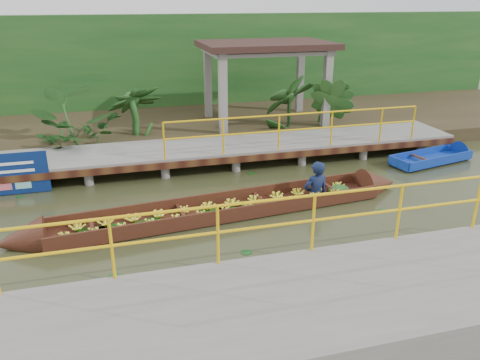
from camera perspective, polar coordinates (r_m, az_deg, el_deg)
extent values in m
plane|color=#303219|center=(10.66, -1.99, -4.22)|extent=(80.00, 80.00, 0.00)
cube|color=#2F2517|center=(17.56, -7.68, 6.74)|extent=(30.00, 8.00, 0.45)
cube|color=slate|center=(13.68, -5.40, 3.82)|extent=(16.00, 2.00, 0.15)
cube|color=black|center=(12.77, -4.60, 2.18)|extent=(16.00, 0.12, 0.18)
cylinder|color=yellow|center=(13.24, 7.09, 7.99)|extent=(7.50, 0.05, 0.05)
cylinder|color=yellow|center=(13.35, 7.01, 6.12)|extent=(7.50, 0.05, 0.05)
cylinder|color=yellow|center=(13.36, 7.00, 5.91)|extent=(0.05, 0.05, 1.00)
cylinder|color=slate|center=(12.97, -22.37, -0.05)|extent=(0.24, 0.24, 0.55)
cylinder|color=slate|center=(14.47, -21.73, 2.19)|extent=(0.24, 0.24, 0.55)
cylinder|color=slate|center=(12.84, -13.54, 0.80)|extent=(0.24, 0.24, 0.55)
cylinder|color=slate|center=(14.35, -13.82, 2.96)|extent=(0.24, 0.24, 0.55)
cylinder|color=slate|center=(13.02, -4.74, 1.63)|extent=(0.24, 0.24, 0.55)
cylinder|color=slate|center=(14.51, -5.92, 3.68)|extent=(0.24, 0.24, 0.55)
cylinder|color=slate|center=(13.49, 3.64, 2.38)|extent=(0.24, 0.24, 0.55)
cylinder|color=slate|center=(14.94, 1.68, 4.31)|extent=(0.24, 0.24, 0.55)
cylinder|color=slate|center=(14.24, 11.30, 3.02)|extent=(0.24, 0.24, 0.55)
cylinder|color=slate|center=(15.62, 8.75, 4.82)|extent=(0.24, 0.24, 0.55)
cylinder|color=slate|center=(15.21, 18.10, 3.55)|extent=(0.24, 0.24, 0.55)
cylinder|color=slate|center=(16.51, 15.16, 5.23)|extent=(0.24, 0.24, 0.55)
cylinder|color=slate|center=(13.02, -4.74, 1.63)|extent=(0.24, 0.24, 0.55)
cube|color=slate|center=(7.43, 13.64, -14.71)|extent=(18.00, 2.40, 0.70)
cylinder|color=yellow|center=(7.65, 10.50, -1.68)|extent=(10.00, 0.05, 0.05)
cylinder|color=yellow|center=(7.84, 10.28, -4.71)|extent=(10.00, 0.05, 0.05)
cylinder|color=yellow|center=(7.86, 10.25, -5.04)|extent=(0.05, 0.05, 1.00)
cube|color=slate|center=(15.15, -2.09, 9.93)|extent=(0.25, 0.25, 2.80)
cube|color=slate|center=(16.33, 10.51, 10.43)|extent=(0.25, 0.25, 2.80)
cube|color=slate|center=(17.46, -3.93, 11.42)|extent=(0.25, 0.25, 2.80)
cube|color=slate|center=(18.49, 7.31, 11.86)|extent=(0.25, 0.25, 2.80)
cube|color=slate|center=(16.58, 3.16, 15.45)|extent=(4.00, 2.60, 0.12)
cube|color=black|center=(16.56, 3.17, 16.14)|extent=(4.40, 3.00, 0.20)
cube|color=#154317|center=(19.66, -8.98, 13.51)|extent=(30.00, 0.80, 4.00)
cube|color=#36180E|center=(10.63, -2.07, -3.94)|extent=(7.65, 1.71, 0.06)
cube|color=#36180E|center=(10.99, -2.89, -2.32)|extent=(7.56, 0.83, 0.32)
cube|color=#36180E|center=(10.17, -1.21, -4.33)|extent=(7.56, 0.83, 0.32)
cone|color=#36180E|center=(10.21, -25.29, -6.81)|extent=(1.04, 1.00, 0.91)
cone|color=#36180E|center=(12.50, 16.56, -0.50)|extent=(1.04, 1.00, 0.91)
ellipsoid|color=#154317|center=(11.84, 11.97, -1.19)|extent=(0.57, 0.47, 0.25)
imported|color=#101A3B|center=(11.21, 9.42, 2.25)|extent=(0.69, 0.49, 1.79)
cube|color=#0D2E98|center=(15.02, 22.22, 2.25)|extent=(2.69, 1.30, 0.09)
cube|color=#0D2E98|center=(15.23, 21.20, 3.05)|extent=(2.53, 0.59, 0.26)
cube|color=#0D2E98|center=(14.76, 23.38, 2.17)|extent=(2.53, 0.59, 0.26)
cube|color=#0D2E98|center=(14.07, 18.79, 1.92)|extent=(0.21, 0.77, 0.26)
cone|color=#0D2E98|center=(16.12, 25.69, 3.13)|extent=(0.66, 0.81, 0.72)
cube|color=black|center=(14.67, 21.18, 2.52)|extent=(0.25, 0.77, 0.04)
imported|color=#154317|center=(15.09, -20.00, 7.53)|extent=(1.39, 1.39, 1.74)
imported|color=#154317|center=(15.05, -12.35, 8.28)|extent=(1.39, 1.39, 1.74)
imported|color=#154317|center=(16.06, 5.94, 9.47)|extent=(1.39, 1.39, 1.74)
imported|color=#154317|center=(16.65, 10.84, 9.63)|extent=(1.39, 1.39, 1.74)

